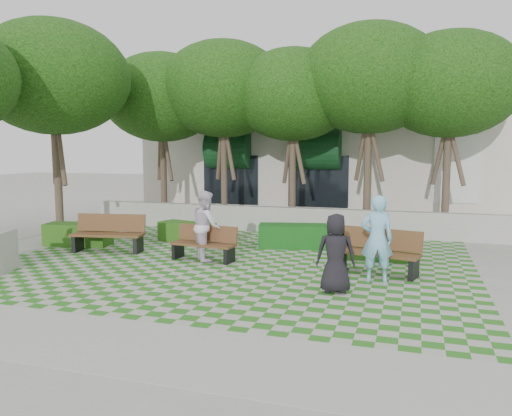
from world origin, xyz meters
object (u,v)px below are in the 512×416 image
(bench_west, at_px, (109,234))
(person_dark, at_px, (336,253))
(hedge_midleft, at_px, (187,232))
(hedge_west, at_px, (78,234))
(person_blue, at_px, (377,239))
(bench_east, at_px, (377,252))
(bench_mid, at_px, (204,244))
(hedge_east, at_px, (378,247))
(person_white, at_px, (206,226))
(hedge_midright, at_px, (293,236))

(bench_west, xyz_separation_m, person_dark, (6.88, -2.18, 0.30))
(hedge_midleft, relative_size, hedge_west, 0.93)
(bench_west, distance_m, hedge_west, 1.58)
(person_blue, bearing_deg, hedge_midleft, -38.77)
(bench_east, bearing_deg, bench_mid, -166.03)
(hedge_east, height_order, person_white, person_white)
(hedge_west, relative_size, person_blue, 1.01)
(hedge_midright, distance_m, person_blue, 4.31)
(hedge_midleft, height_order, hedge_west, hedge_west)
(hedge_east, relative_size, person_dark, 1.19)
(bench_east, distance_m, hedge_midright, 3.64)
(bench_east, relative_size, hedge_west, 1.08)
(hedge_midleft, xyz_separation_m, person_white, (1.63, -2.20, 0.61))
(bench_east, height_order, hedge_midleft, bench_east)
(hedge_east, relative_size, hedge_west, 1.00)
(bench_west, relative_size, hedge_midright, 1.06)
(person_blue, bearing_deg, hedge_west, -21.81)
(hedge_midright, relative_size, hedge_midleft, 1.10)
(hedge_midleft, xyz_separation_m, person_blue, (6.13, -3.14, 0.65))
(bench_east, height_order, bench_west, bench_west)
(hedge_west, bearing_deg, bench_mid, -9.36)
(bench_east, bearing_deg, hedge_west, -170.42)
(bench_mid, bearing_deg, bench_east, 5.49)
(bench_east, xyz_separation_m, bench_mid, (-4.49, 0.06, -0.06))
(hedge_east, height_order, hedge_midright, hedge_midright)
(bench_west, distance_m, hedge_midleft, 2.55)
(bench_mid, xyz_separation_m, person_dark, (3.79, -1.98, 0.37))
(bench_east, bearing_deg, hedge_east, 107.71)
(bench_east, relative_size, bench_mid, 1.16)
(hedge_midright, relative_size, person_white, 1.09)
(hedge_midright, bearing_deg, hedge_west, -165.37)
(bench_east, distance_m, person_blue, 0.95)
(hedge_midright, bearing_deg, hedge_midleft, -177.36)
(bench_west, height_order, hedge_midleft, bench_west)
(hedge_east, relative_size, person_blue, 1.00)
(person_blue, bearing_deg, hedge_east, -98.63)
(hedge_west, bearing_deg, person_dark, -18.08)
(bench_mid, distance_m, person_blue, 4.64)
(bench_mid, height_order, hedge_midright, bench_mid)
(bench_mid, height_order, person_white, person_white)
(bench_east, xyz_separation_m, bench_west, (-7.58, 0.26, 0.01))
(bench_west, height_order, hedge_west, bench_west)
(bench_east, bearing_deg, person_white, -166.91)
(hedge_midright, xyz_separation_m, person_dark, (1.96, -4.40, 0.47))
(person_blue, distance_m, person_dark, 1.33)
(hedge_east, bearing_deg, person_dark, -99.77)
(bench_west, relative_size, hedge_east, 1.10)
(hedge_midright, distance_m, person_white, 3.02)
(bench_mid, height_order, person_dark, person_dark)
(hedge_midright, distance_m, hedge_midleft, 3.44)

